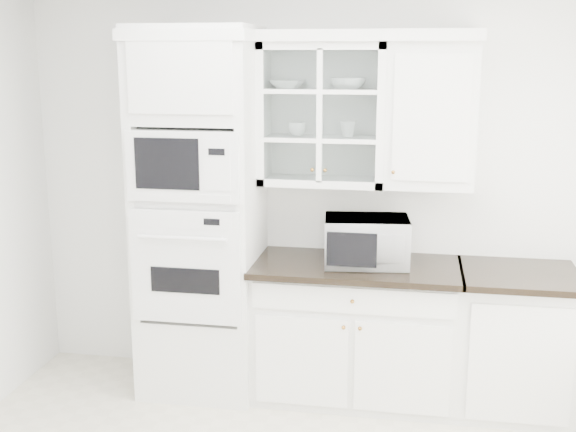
# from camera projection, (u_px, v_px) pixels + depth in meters

# --- Properties ---
(room_shell) EXTENTS (4.00, 3.50, 2.70)m
(room_shell) POSITION_uv_depth(u_px,v_px,m) (286.00, 148.00, 3.50)
(room_shell) COLOR white
(room_shell) RESTS_ON ground
(oven_column) EXTENTS (0.76, 0.68, 2.40)m
(oven_column) POSITION_uv_depth(u_px,v_px,m) (200.00, 215.00, 4.70)
(oven_column) COLOR white
(oven_column) RESTS_ON ground
(base_cabinet_run) EXTENTS (1.32, 0.67, 0.92)m
(base_cabinet_run) POSITION_uv_depth(u_px,v_px,m) (356.00, 330.00, 4.72)
(base_cabinet_run) COLOR white
(base_cabinet_run) RESTS_ON ground
(extra_base_cabinet) EXTENTS (0.72, 0.67, 0.92)m
(extra_base_cabinet) POSITION_uv_depth(u_px,v_px,m) (514.00, 340.00, 4.55)
(extra_base_cabinet) COLOR white
(extra_base_cabinet) RESTS_ON ground
(upper_cabinet_glass) EXTENTS (0.80, 0.33, 0.90)m
(upper_cabinet_glass) POSITION_uv_depth(u_px,v_px,m) (323.00, 114.00, 4.59)
(upper_cabinet_glass) COLOR white
(upper_cabinet_glass) RESTS_ON room_shell
(upper_cabinet_solid) EXTENTS (0.55, 0.33, 0.90)m
(upper_cabinet_solid) POSITION_uv_depth(u_px,v_px,m) (431.00, 116.00, 4.47)
(upper_cabinet_solid) COLOR white
(upper_cabinet_solid) RESTS_ON room_shell
(crown_molding) EXTENTS (2.14, 0.38, 0.07)m
(crown_molding) POSITION_uv_depth(u_px,v_px,m) (306.00, 36.00, 4.47)
(crown_molding) COLOR white
(crown_molding) RESTS_ON room_shell
(countertop_microwave) EXTENTS (0.57, 0.49, 0.30)m
(countertop_microwave) POSITION_uv_depth(u_px,v_px,m) (366.00, 240.00, 4.57)
(countertop_microwave) COLOR white
(countertop_microwave) RESTS_ON base_cabinet_run
(bowl_a) EXTENTS (0.23, 0.23, 0.05)m
(bowl_a) POSITION_uv_depth(u_px,v_px,m) (288.00, 84.00, 4.57)
(bowl_a) COLOR white
(bowl_a) RESTS_ON upper_cabinet_glass
(bowl_b) EXTENTS (0.27, 0.27, 0.07)m
(bowl_b) POSITION_uv_depth(u_px,v_px,m) (348.00, 83.00, 4.52)
(bowl_b) COLOR white
(bowl_b) RESTS_ON upper_cabinet_glass
(cup_a) EXTENTS (0.11, 0.11, 0.09)m
(cup_a) POSITION_uv_depth(u_px,v_px,m) (297.00, 129.00, 4.62)
(cup_a) COLOR white
(cup_a) RESTS_ON upper_cabinet_glass
(cup_b) EXTENTS (0.14, 0.14, 0.10)m
(cup_b) POSITION_uv_depth(u_px,v_px,m) (348.00, 129.00, 4.58)
(cup_b) COLOR white
(cup_b) RESTS_ON upper_cabinet_glass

